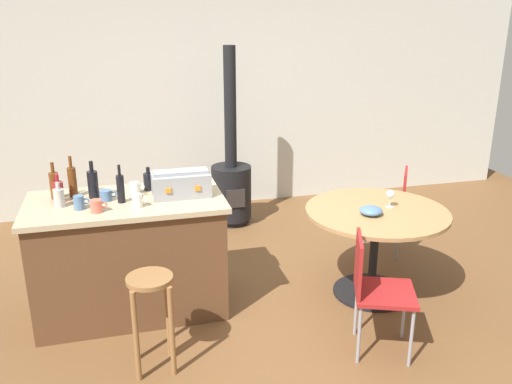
# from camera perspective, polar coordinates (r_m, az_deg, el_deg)

# --- Properties ---
(ground_plane) EXTENTS (8.80, 8.80, 0.00)m
(ground_plane) POSITION_cam_1_polar(r_m,az_deg,el_deg) (4.30, 1.35, -13.14)
(ground_plane) COLOR brown
(back_wall) EXTENTS (8.00, 0.10, 2.70)m
(back_wall) POSITION_cam_1_polar(r_m,az_deg,el_deg) (6.38, -5.48, 10.33)
(back_wall) COLOR beige
(back_wall) RESTS_ON ground_plane
(kitchen_island) EXTENTS (1.46, 0.79, 0.93)m
(kitchen_island) POSITION_cam_1_polar(r_m,az_deg,el_deg) (4.30, -13.28, -6.61)
(kitchen_island) COLOR brown
(kitchen_island) RESTS_ON ground_plane
(wooden_stool) EXTENTS (0.30, 0.30, 0.67)m
(wooden_stool) POSITION_cam_1_polar(r_m,az_deg,el_deg) (3.59, -11.08, -11.67)
(wooden_stool) COLOR olive
(wooden_stool) RESTS_ON ground_plane
(dining_table) EXTENTS (1.15, 1.15, 0.75)m
(dining_table) POSITION_cam_1_polar(r_m,az_deg,el_deg) (4.47, 12.59, -3.94)
(dining_table) COLOR black
(dining_table) RESTS_ON ground_plane
(folding_chair_near) EXTENTS (0.55, 0.55, 0.85)m
(folding_chair_near) POSITION_cam_1_polar(r_m,az_deg,el_deg) (5.32, 14.08, -1.30)
(folding_chair_near) COLOR maroon
(folding_chair_near) RESTS_ON ground_plane
(folding_chair_far) EXTENTS (0.52, 0.52, 0.85)m
(folding_chair_far) POSITION_cam_1_polar(r_m,az_deg,el_deg) (3.78, 12.53, -9.71)
(folding_chair_far) COLOR maroon
(folding_chair_far) RESTS_ON ground_plane
(wood_stove) EXTENTS (0.44, 0.45, 1.94)m
(wood_stove) POSITION_cam_1_polar(r_m,az_deg,el_deg) (5.92, -2.64, 1.07)
(wood_stove) COLOR black
(wood_stove) RESTS_ON ground_plane
(toolbox) EXTENTS (0.43, 0.24, 0.20)m
(toolbox) POSITION_cam_1_polar(r_m,az_deg,el_deg) (4.11, -7.98, 0.87)
(toolbox) COLOR gray
(toolbox) RESTS_ON kitchen_island
(bottle_0) EXTENTS (0.06, 0.06, 0.29)m
(bottle_0) POSITION_cam_1_polar(r_m,az_deg,el_deg) (4.04, -14.21, 0.41)
(bottle_0) COLOR black
(bottle_0) RESTS_ON kitchen_island
(bottle_1) EXTENTS (0.06, 0.06, 0.32)m
(bottle_1) POSITION_cam_1_polar(r_m,az_deg,el_deg) (4.27, -18.95, 1.10)
(bottle_1) COLOR #603314
(bottle_1) RESTS_ON kitchen_island
(bottle_2) EXTENTS (0.08, 0.08, 0.29)m
(bottle_2) POSITION_cam_1_polar(r_m,az_deg,el_deg) (4.21, -16.96, 0.86)
(bottle_2) COLOR black
(bottle_2) RESTS_ON kitchen_island
(bottle_3) EXTENTS (0.07, 0.07, 0.28)m
(bottle_3) POSITION_cam_1_polar(r_m,az_deg,el_deg) (4.27, -20.65, 0.71)
(bottle_3) COLOR #603314
(bottle_3) RESTS_ON kitchen_island
(bottle_4) EXTENTS (0.08, 0.08, 0.21)m
(bottle_4) POSITION_cam_1_polar(r_m,az_deg,el_deg) (4.20, -20.27, 0.07)
(bottle_4) COLOR maroon
(bottle_4) RESTS_ON kitchen_island
(bottle_5) EXTENTS (0.08, 0.08, 0.18)m
(bottle_5) POSITION_cam_1_polar(r_m,az_deg,el_deg) (4.30, -11.36, 1.15)
(bottle_5) COLOR black
(bottle_5) RESTS_ON kitchen_island
(bottle_6) EXTENTS (0.08, 0.08, 0.19)m
(bottle_6) POSITION_cam_1_polar(r_m,az_deg,el_deg) (4.09, -20.22, -0.54)
(bottle_6) COLOR #B7B2AD
(bottle_6) RESTS_ON kitchen_island
(cup_0) EXTENTS (0.12, 0.08, 0.09)m
(cup_0) POSITION_cam_1_polar(r_m,az_deg,el_deg) (3.91, -16.61, -1.45)
(cup_0) COLOR #DB6651
(cup_0) RESTS_ON kitchen_island
(cup_1) EXTENTS (0.11, 0.07, 0.09)m
(cup_1) POSITION_cam_1_polar(r_m,az_deg,el_deg) (4.23, -12.71, 0.41)
(cup_1) COLOR white
(cup_1) RESTS_ON kitchen_island
(cup_2) EXTENTS (0.11, 0.07, 0.10)m
(cup_2) POSITION_cam_1_polar(r_m,az_deg,el_deg) (4.01, -18.28, -1.06)
(cup_2) COLOR #4C7099
(cup_2) RESTS_ON kitchen_island
(cup_3) EXTENTS (0.11, 0.07, 0.10)m
(cup_3) POSITION_cam_1_polar(r_m,az_deg,el_deg) (3.93, -12.49, -0.92)
(cup_3) COLOR white
(cup_3) RESTS_ON kitchen_island
(cup_4) EXTENTS (0.12, 0.09, 0.08)m
(cup_4) POSITION_cam_1_polar(r_m,az_deg,el_deg) (4.13, -15.65, -0.35)
(cup_4) COLOR #4C7099
(cup_4) RESTS_ON kitchen_island
(wine_glass) EXTENTS (0.07, 0.07, 0.14)m
(wine_glass) POSITION_cam_1_polar(r_m,az_deg,el_deg) (4.46, 14.11, -0.29)
(wine_glass) COLOR silver
(wine_glass) RESTS_ON dining_table
(serving_bowl) EXTENTS (0.18, 0.18, 0.07)m
(serving_bowl) POSITION_cam_1_polar(r_m,az_deg,el_deg) (4.28, 12.13, -1.95)
(serving_bowl) COLOR #4C7099
(serving_bowl) RESTS_ON dining_table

